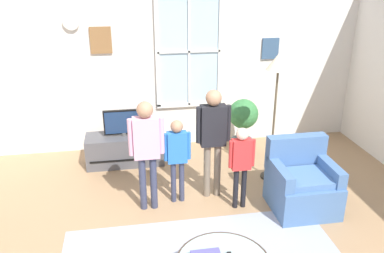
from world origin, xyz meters
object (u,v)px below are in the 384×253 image
Objects in this scene: floor_lamp at (278,75)px; person_red_shirt at (241,159)px; potted_plant_by_window at (243,120)px; tv_stand at (125,149)px; person_blue_shirt at (177,152)px; television at (123,122)px; person_pink_shirt at (146,144)px; armchair at (302,184)px; person_black_shirt at (213,132)px.

person_red_shirt is at bearing -134.27° from floor_lamp.
person_red_shirt is at bearing -107.52° from potted_plant_by_window.
person_blue_shirt is (0.65, -1.21, 0.47)m from tv_stand.
floor_lamp reaches higher than tv_stand.
potted_plant_by_window is at bearing 100.43° from floor_lamp.
person_red_shirt is at bearing -46.70° from television.
potted_plant_by_window is (1.61, 1.37, -0.33)m from person_pink_shirt.
armchair is 0.60× the size of person_black_shirt.
armchair is at bearing -23.89° from person_black_shirt.
tv_stand is at bearing 90.00° from television.
television is 2.35m from floor_lamp.
television is at bearing -90.00° from tv_stand.
television is 0.54× the size of person_red_shirt.
floor_lamp is (2.04, -0.81, 0.84)m from television.
person_pink_shirt is 2.14m from potted_plant_by_window.
person_pink_shirt is (-1.88, 0.30, 0.56)m from armchair.
tv_stand is at bearing 134.12° from person_black_shirt.
tv_stand is 1.74m from person_black_shirt.
person_red_shirt is (1.39, -1.48, 0.44)m from tv_stand.
person_red_shirt reaches higher than potted_plant_by_window.
floor_lamp is (1.77, 0.49, 0.63)m from person_pink_shirt.
person_red_shirt is at bearing 170.50° from armchair.
person_black_shirt is at bearing 7.58° from person_blue_shirt.
person_blue_shirt reaches higher than tv_stand.
tv_stand is 0.82× the size of person_pink_shirt.
tv_stand is 1.04× the size of person_blue_shirt.
armchair is 0.62× the size of person_pink_shirt.
armchair is 0.48× the size of floor_lamp.
armchair is 0.84m from person_red_shirt.
floor_lamp is (0.16, -0.88, 0.96)m from potted_plant_by_window.
armchair is 0.81× the size of person_red_shirt.
tv_stand is 2.68m from armchair.
person_blue_shirt is (-1.50, 0.40, 0.37)m from armchair.
person_black_shirt is at bearing -122.38° from potted_plant_by_window.
person_black_shirt reaches higher than person_red_shirt.
person_pink_shirt is at bearing -164.39° from floor_lamp.
floor_lamp is at bearing 97.97° from armchair.
armchair is (2.15, -1.60, -0.35)m from television.
tv_stand is 1.28× the size of potted_plant_by_window.
person_blue_shirt reaches higher than person_red_shirt.
television is at bearing 143.28° from armchair.
television is at bearing 158.29° from floor_lamp.
person_black_shirt is 1.31× the size of person_blue_shirt.
television is 0.32× the size of floor_lamp.
person_pink_shirt reaches higher than television.
armchair is 1.60m from person_blue_shirt.
television reaches higher than tv_stand.
television is at bearing 118.25° from person_blue_shirt.
potted_plant_by_window is (1.88, 0.06, -0.12)m from television.
person_black_shirt is 1.61× the size of potted_plant_by_window.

